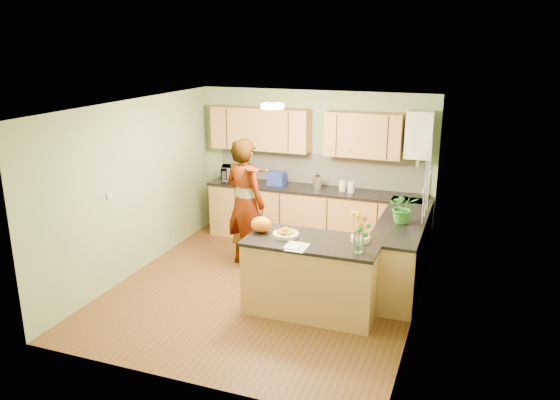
% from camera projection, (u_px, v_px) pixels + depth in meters
% --- Properties ---
extents(floor, '(4.50, 4.50, 0.00)m').
position_uv_depth(floor, '(265.00, 289.00, 7.49)').
color(floor, brown).
rests_on(floor, ground).
extents(ceiling, '(4.00, 4.50, 0.02)m').
position_uv_depth(ceiling, '(264.00, 106.00, 6.78)').
color(ceiling, silver).
rests_on(ceiling, wall_back).
extents(wall_back, '(4.00, 0.02, 2.50)m').
position_uv_depth(wall_back, '(314.00, 166.00, 9.16)').
color(wall_back, gray).
rests_on(wall_back, floor).
extents(wall_front, '(4.00, 0.02, 2.50)m').
position_uv_depth(wall_front, '(176.00, 266.00, 5.11)').
color(wall_front, gray).
rests_on(wall_front, floor).
extents(wall_left, '(0.02, 4.50, 2.50)m').
position_uv_depth(wall_left, '(135.00, 188.00, 7.80)').
color(wall_left, gray).
rests_on(wall_left, floor).
extents(wall_right, '(0.02, 4.50, 2.50)m').
position_uv_depth(wall_right, '(421.00, 218.00, 6.47)').
color(wall_right, gray).
rests_on(wall_right, floor).
extents(back_counter, '(3.64, 0.62, 0.94)m').
position_uv_depth(back_counter, '(314.00, 215.00, 9.08)').
color(back_counter, '#AF7646').
rests_on(back_counter, floor).
extents(right_counter, '(0.62, 2.24, 0.94)m').
position_uv_depth(right_counter, '(402.00, 251.00, 7.56)').
color(right_counter, '#AF7646').
rests_on(right_counter, floor).
extents(splashback, '(3.60, 0.02, 0.52)m').
position_uv_depth(splashback, '(320.00, 169.00, 9.13)').
color(splashback, beige).
rests_on(splashback, back_counter).
extents(upper_cabinets, '(3.20, 0.34, 0.70)m').
position_uv_depth(upper_cabinets, '(302.00, 131.00, 8.90)').
color(upper_cabinets, '#AF7646').
rests_on(upper_cabinets, wall_back).
extents(boiler, '(0.40, 0.30, 0.86)m').
position_uv_depth(boiler, '(419.00, 135.00, 8.27)').
color(boiler, white).
rests_on(boiler, wall_back).
extents(window_right, '(0.01, 1.30, 1.05)m').
position_uv_depth(window_right, '(427.00, 182.00, 6.93)').
color(window_right, white).
rests_on(window_right, wall_right).
extents(light_switch, '(0.02, 0.09, 0.09)m').
position_uv_depth(light_switch, '(109.00, 195.00, 7.24)').
color(light_switch, white).
rests_on(light_switch, wall_left).
extents(ceiling_lamp, '(0.30, 0.30, 0.07)m').
position_uv_depth(ceiling_lamp, '(273.00, 106.00, 7.06)').
color(ceiling_lamp, '#FFEABF').
rests_on(ceiling_lamp, ceiling).
extents(peninsula_island, '(1.65, 0.84, 0.94)m').
position_uv_depth(peninsula_island, '(312.00, 275.00, 6.78)').
color(peninsula_island, '#AF7646').
rests_on(peninsula_island, floor).
extents(fruit_dish, '(0.32, 0.32, 0.11)m').
position_uv_depth(fruit_dish, '(286.00, 233.00, 6.74)').
color(fruit_dish, beige).
rests_on(fruit_dish, peninsula_island).
extents(orange_bowl, '(0.23, 0.23, 0.13)m').
position_uv_depth(orange_bowl, '(360.00, 237.00, 6.58)').
color(orange_bowl, beige).
rests_on(orange_bowl, peninsula_island).
extents(flower_vase, '(0.28, 0.28, 0.52)m').
position_uv_depth(flower_vase, '(359.00, 223.00, 6.18)').
color(flower_vase, silver).
rests_on(flower_vase, peninsula_island).
extents(orange_bag, '(0.33, 0.31, 0.20)m').
position_uv_depth(orange_bag, '(261.00, 224.00, 6.89)').
color(orange_bag, orange).
rests_on(orange_bag, peninsula_island).
extents(papers, '(0.23, 0.31, 0.01)m').
position_uv_depth(papers, '(297.00, 247.00, 6.40)').
color(papers, white).
rests_on(papers, peninsula_island).
extents(violinist, '(0.83, 0.69, 1.94)m').
position_uv_depth(violinist, '(245.00, 203.00, 8.03)').
color(violinist, '#D7AC84').
rests_on(violinist, floor).
extents(violin, '(0.57, 0.50, 0.14)m').
position_uv_depth(violin, '(251.00, 169.00, 7.60)').
color(violin, '#4A0904').
rests_on(violin, violinist).
extents(microwave, '(0.57, 0.47, 0.27)m').
position_uv_depth(microwave, '(236.00, 174.00, 9.36)').
color(microwave, white).
rests_on(microwave, back_counter).
extents(blue_box, '(0.29, 0.22, 0.23)m').
position_uv_depth(blue_box, '(277.00, 178.00, 9.13)').
color(blue_box, '#203395').
rests_on(blue_box, back_counter).
extents(kettle, '(0.15, 0.15, 0.29)m').
position_uv_depth(kettle, '(317.00, 182.00, 8.88)').
color(kettle, silver).
rests_on(kettle, back_counter).
extents(jar_cream, '(0.13, 0.13, 0.17)m').
position_uv_depth(jar_cream, '(343.00, 186.00, 8.77)').
color(jar_cream, beige).
rests_on(jar_cream, back_counter).
extents(jar_white, '(0.13, 0.13, 0.17)m').
position_uv_depth(jar_white, '(351.00, 187.00, 8.69)').
color(jar_white, white).
rests_on(jar_white, back_counter).
extents(potted_plant, '(0.47, 0.44, 0.44)m').
position_uv_depth(potted_plant, '(403.00, 207.00, 7.22)').
color(potted_plant, '#2E7E2A').
rests_on(potted_plant, right_counter).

